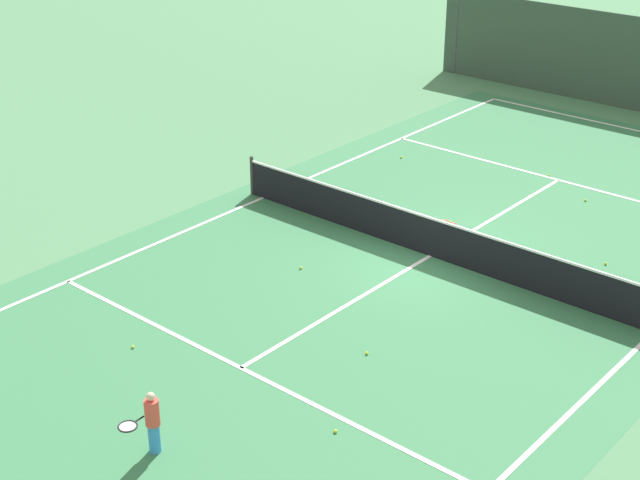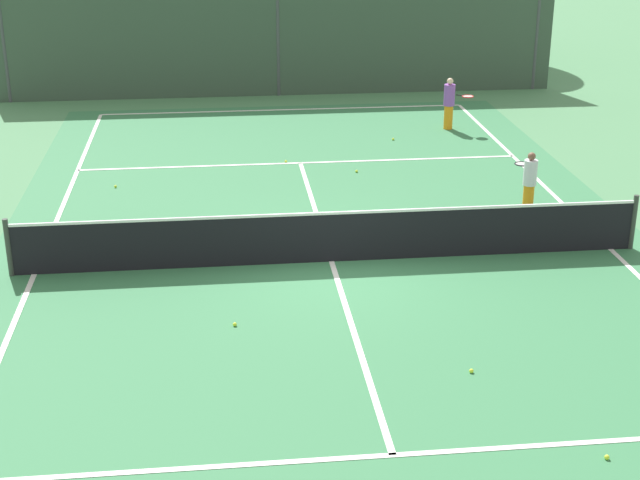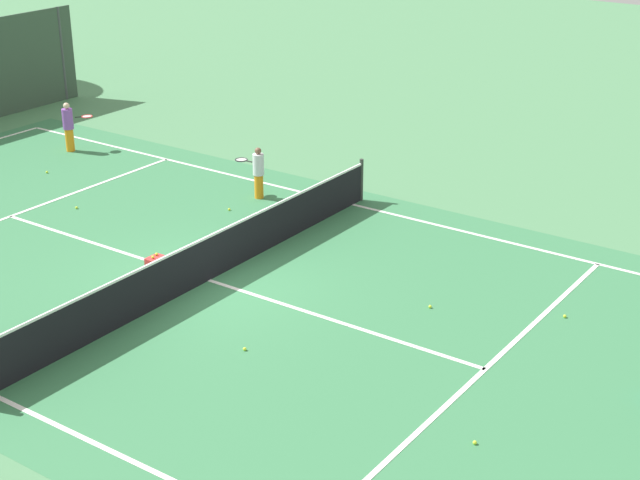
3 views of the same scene
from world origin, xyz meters
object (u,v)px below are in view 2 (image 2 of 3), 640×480
object	(u,v)px
tennis_ball_1	(521,243)
tennis_ball_9	(357,171)
tennis_ball_0	(115,186)
tennis_ball_3	(393,139)
tennis_ball_5	(471,371)
ball_crate	(307,231)
tennis_ball_2	(235,324)
player_2	(529,181)
tennis_ball_4	(607,457)
player_0	(450,103)
tennis_ball_6	(286,161)
tennis_ball_7	(475,212)

from	to	relation	value
tennis_ball_1	tennis_ball_9	size ratio (longest dim) A/B	1.00
tennis_ball_1	tennis_ball_0	bearing A→B (deg)	151.66
tennis_ball_3	tennis_ball_9	distance (m)	3.11
tennis_ball_5	ball_crate	bearing A→B (deg)	108.60
tennis_ball_3	tennis_ball_2	bearing A→B (deg)	-113.18
player_2	tennis_ball_4	distance (m)	9.26
player_2	tennis_ball_5	world-z (taller)	player_2
tennis_ball_2	tennis_ball_1	bearing A→B (deg)	27.44
tennis_ball_5	player_0	bearing A→B (deg)	77.85
tennis_ball_1	tennis_ball_3	world-z (taller)	same
tennis_ball_9	tennis_ball_2	bearing A→B (deg)	-111.75
ball_crate	tennis_ball_9	world-z (taller)	ball_crate
ball_crate	tennis_ball_9	size ratio (longest dim) A/B	6.45
tennis_ball_1	tennis_ball_2	bearing A→B (deg)	-152.56
tennis_ball_6	ball_crate	bearing A→B (deg)	-89.84
tennis_ball_1	tennis_ball_5	xyz separation A→B (m)	(-2.30, -4.90, 0.00)
tennis_ball_3	tennis_ball_1	bearing A→B (deg)	-81.73
tennis_ball_9	ball_crate	bearing A→B (deg)	-110.80
tennis_ball_4	tennis_ball_9	xyz separation A→B (m)	(-1.39, 12.26, 0.00)
player_2	ball_crate	world-z (taller)	player_2
player_0	tennis_ball_4	xyz separation A→B (m)	(-1.81, -16.03, -0.72)
ball_crate	tennis_ball_6	world-z (taller)	ball_crate
tennis_ball_0	tennis_ball_2	size ratio (longest dim) A/B	1.00
player_0	tennis_ball_7	world-z (taller)	player_0
tennis_ball_0	tennis_ball_1	bearing A→B (deg)	-28.34
ball_crate	tennis_ball_7	xyz separation A→B (m)	(3.73, 1.11, -0.15)
tennis_ball_4	tennis_ball_9	bearing A→B (deg)	96.45
tennis_ball_2	tennis_ball_6	xyz separation A→B (m)	(1.54, 9.01, 0.00)
player_0	tennis_ball_9	xyz separation A→B (m)	(-3.20, -3.77, -0.72)
tennis_ball_0	tennis_ball_9	size ratio (longest dim) A/B	1.00
player_2	tennis_ball_2	world-z (taller)	player_2
tennis_ball_9	tennis_ball_0	bearing A→B (deg)	-174.60
tennis_ball_6	tennis_ball_9	bearing A→B (deg)	-31.55
tennis_ball_4	tennis_ball_5	bearing A→B (deg)	115.89
player_0	player_2	xyz separation A→B (m)	(0.05, -6.99, -0.06)
ball_crate	tennis_ball_6	distance (m)	5.33
tennis_ball_4	tennis_ball_5	distance (m)	2.60
tennis_ball_3	tennis_ball_7	distance (m)	6.01
tennis_ball_2	ball_crate	bearing A→B (deg)	67.16
player_2	tennis_ball_7	world-z (taller)	player_2
tennis_ball_0	tennis_ball_6	bearing A→B (deg)	20.83
tennis_ball_2	tennis_ball_5	xyz separation A→B (m)	(3.44, -1.92, 0.00)
ball_crate	tennis_ball_3	size ratio (longest dim) A/B	6.45
tennis_ball_2	tennis_ball_6	world-z (taller)	same
tennis_ball_3	player_2	bearing A→B (deg)	-73.00
player_2	tennis_ball_4	bearing A→B (deg)	-101.63
ball_crate	tennis_ball_7	size ratio (longest dim) A/B	6.45
tennis_ball_6	tennis_ball_5	bearing A→B (deg)	-80.13
tennis_ball_6	tennis_ball_4	bearing A→B (deg)	-77.11
tennis_ball_6	tennis_ball_7	size ratio (longest dim) A/B	1.00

